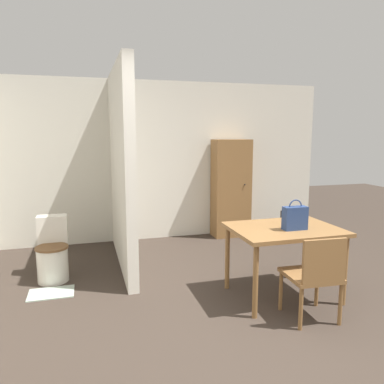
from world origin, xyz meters
The scene contains 10 objects.
ground_plane centered at (0.00, 0.00, 0.00)m, with size 16.00×16.00×0.00m, color #382D26.
wall_back centered at (0.00, 3.52, 1.25)m, with size 5.65×0.12×2.50m.
partition_wall centered at (-0.63, 2.43, 1.25)m, with size 0.12×2.07×2.50m.
dining_table centered at (0.86, 0.92, 0.66)m, with size 1.08×0.82×0.74m.
wooden_chair centered at (0.87, 0.38, 0.45)m, with size 0.47×0.47×0.81m.
toilet centered at (-1.48, 2.09, 0.31)m, with size 0.37×0.52×0.72m.
handbag centered at (0.92, 0.82, 0.86)m, with size 0.24×0.10×0.31m.
wooden_cabinet centered at (1.22, 3.27, 0.80)m, with size 0.60×0.37×1.59m.
bath_mat centered at (-1.48, 1.65, 0.01)m, with size 0.47×0.32×0.01m.
space_heater centered at (2.11, 2.85, 0.22)m, with size 0.29×0.19×0.45m.
Camera 1 is at (-1.08, -2.39, 1.70)m, focal length 35.00 mm.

